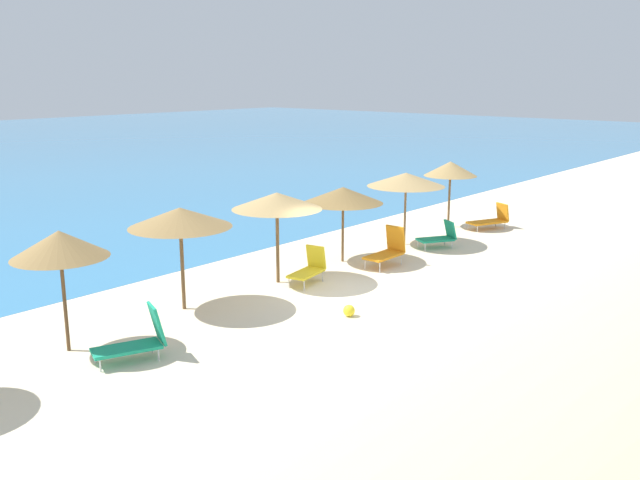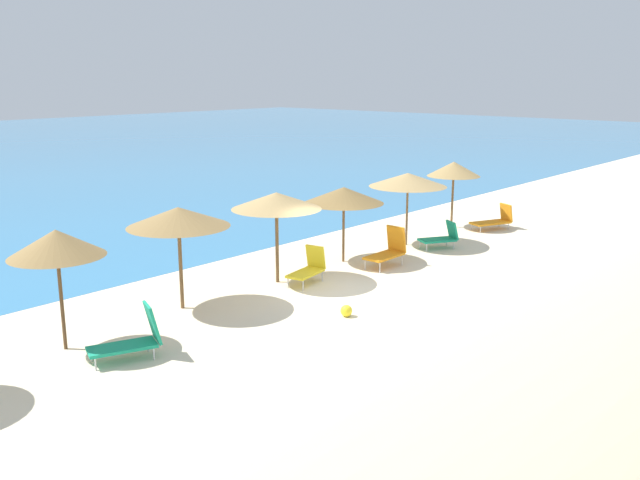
% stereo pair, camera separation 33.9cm
% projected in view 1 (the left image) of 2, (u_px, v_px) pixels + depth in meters
% --- Properties ---
extents(ground_plane, '(160.00, 160.00, 0.00)m').
position_uv_depth(ground_plane, '(347.00, 293.00, 18.92)').
color(ground_plane, beige).
extents(beach_umbrella_1, '(2.03, 2.03, 2.67)m').
position_uv_depth(beach_umbrella_1, '(60.00, 244.00, 14.45)').
color(beach_umbrella_1, brown).
rests_on(beach_umbrella_1, ground_plane).
extents(beach_umbrella_2, '(2.58, 2.58, 2.63)m').
position_uv_depth(beach_umbrella_2, '(180.00, 218.00, 17.13)').
color(beach_umbrella_2, brown).
rests_on(beach_umbrella_2, ground_plane).
extents(beach_umbrella_3, '(2.56, 2.56, 2.62)m').
position_uv_depth(beach_umbrella_3, '(277.00, 201.00, 19.41)').
color(beach_umbrella_3, brown).
rests_on(beach_umbrella_3, ground_plane).
extents(beach_umbrella_4, '(2.53, 2.53, 2.41)m').
position_uv_depth(beach_umbrella_4, '(343.00, 195.00, 21.70)').
color(beach_umbrella_4, brown).
rests_on(beach_umbrella_4, ground_plane).
extents(beach_umbrella_5, '(2.69, 2.69, 2.55)m').
position_uv_depth(beach_umbrella_5, '(406.00, 180.00, 23.87)').
color(beach_umbrella_5, brown).
rests_on(beach_umbrella_5, ground_plane).
extents(beach_umbrella_6, '(2.05, 2.05, 2.58)m').
position_uv_depth(beach_umbrella_6, '(451.00, 169.00, 26.73)').
color(beach_umbrella_6, brown).
rests_on(beach_umbrella_6, ground_plane).
extents(lounge_chair_0, '(1.59, 1.09, 1.16)m').
position_uv_depth(lounge_chair_0, '(137.00, 340.00, 14.39)').
color(lounge_chair_0, '#199972').
rests_on(lounge_chair_0, ground_plane).
extents(lounge_chair_1, '(1.42, 1.19, 0.93)m').
position_uv_depth(lounge_chair_1, '(440.00, 237.00, 23.89)').
color(lounge_chair_1, '#199972').
rests_on(lounge_chair_1, ground_plane).
extents(lounge_chair_2, '(1.36, 0.81, 1.04)m').
position_uv_depth(lounge_chair_2, '(309.00, 268.00, 19.77)').
color(lounge_chair_2, yellow).
rests_on(lounge_chair_2, ground_plane).
extents(lounge_chair_3, '(1.44, 0.67, 1.21)m').
position_uv_depth(lounge_chair_3, '(388.00, 250.00, 21.57)').
color(lounge_chair_3, orange).
rests_on(lounge_chair_3, ground_plane).
extents(lounge_chair_4, '(1.73, 1.23, 0.96)m').
position_uv_depth(lounge_chair_4, '(491.00, 219.00, 26.85)').
color(lounge_chair_4, orange).
rests_on(lounge_chair_4, ground_plane).
extents(beach_ball, '(0.30, 0.30, 0.30)m').
position_uv_depth(beach_ball, '(349.00, 311.00, 17.09)').
color(beach_ball, yellow).
rests_on(beach_ball, ground_plane).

